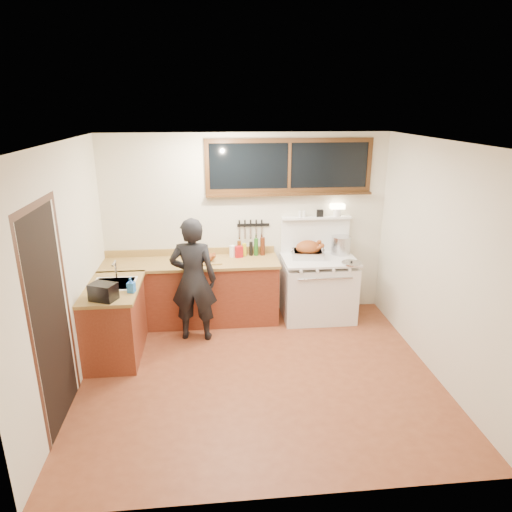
{
  "coord_description": "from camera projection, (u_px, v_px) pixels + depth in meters",
  "views": [
    {
      "loc": [
        -0.49,
        -4.53,
        2.95
      ],
      "look_at": [
        0.05,
        0.85,
        1.15
      ],
      "focal_mm": 32.0,
      "sensor_mm": 36.0,
      "label": 1
    }
  ],
  "objects": [
    {
      "name": "pot_lid",
      "position": [
        351.0,
        263.0,
        6.17
      ],
      "size": [
        0.29,
        0.29,
        0.04
      ],
      "color": "silver",
      "rests_on": "vintage_stove"
    },
    {
      "name": "counter_left",
      "position": [
        115.0,
        321.0,
        5.54
      ],
      "size": [
        0.64,
        1.09,
        0.9
      ],
      "color": "maroon",
      "rests_on": "ground"
    },
    {
      "name": "roast_turkey",
      "position": [
        308.0,
        250.0,
        6.4
      ],
      "size": [
        0.48,
        0.38,
        0.25
      ],
      "color": "silver",
      "rests_on": "vintage_stove"
    },
    {
      "name": "toaster",
      "position": [
        103.0,
        292.0,
        5.01
      ],
      "size": [
        0.33,
        0.28,
        0.19
      ],
      "color": "black",
      "rests_on": "counter_left"
    },
    {
      "name": "saucepan",
      "position": [
        314.0,
        248.0,
        6.65
      ],
      "size": [
        0.2,
        0.29,
        0.12
      ],
      "color": "silver",
      "rests_on": "vintage_stove"
    },
    {
      "name": "coffee_tin",
      "position": [
        239.0,
        252.0,
        6.42
      ],
      "size": [
        0.12,
        0.11,
        0.16
      ],
      "color": "maroon",
      "rests_on": "counter_back"
    },
    {
      "name": "vintage_stove",
      "position": [
        318.0,
        287.0,
        6.53
      ],
      "size": [
        1.02,
        0.74,
        1.61
      ],
      "color": "white",
      "rests_on": "ground"
    },
    {
      "name": "soap_bottle",
      "position": [
        131.0,
        285.0,
        5.21
      ],
      "size": [
        0.1,
        0.1,
        0.18
      ],
      "color": "blue",
      "rests_on": "counter_left"
    },
    {
      "name": "man",
      "position": [
        193.0,
        280.0,
        5.83
      ],
      "size": [
        0.64,
        0.47,
        1.64
      ],
      "color": "black",
      "rests_on": "ground"
    },
    {
      "name": "bottle_cluster",
      "position": [
        252.0,
        248.0,
        6.48
      ],
      "size": [
        0.4,
        0.07,
        0.26
      ],
      "color": "black",
      "rests_on": "counter_back"
    },
    {
      "name": "pitcher",
      "position": [
        232.0,
        251.0,
        6.44
      ],
      "size": [
        0.11,
        0.11,
        0.16
      ],
      "color": "white",
      "rests_on": "counter_back"
    },
    {
      "name": "left_doorway",
      "position": [
        51.0,
        317.0,
        4.2
      ],
      "size": [
        0.02,
        1.04,
        2.17
      ],
      "color": "black",
      "rests_on": "ground"
    },
    {
      "name": "cutting_board",
      "position": [
        208.0,
        259.0,
        6.21
      ],
      "size": [
        0.39,
        0.31,
        0.13
      ],
      "color": "olive",
      "rests_on": "counter_back"
    },
    {
      "name": "room_shell",
      "position": [
        259.0,
        236.0,
        4.73
      ],
      "size": [
        4.1,
        3.6,
        2.65
      ],
      "color": "beige",
      "rests_on": "ground"
    },
    {
      "name": "knife_strip",
      "position": [
        252.0,
        226.0,
        6.48
      ],
      "size": [
        0.46,
        0.03,
        0.28
      ],
      "color": "black",
      "rests_on": "room_shell"
    },
    {
      "name": "sink_unit",
      "position": [
        115.0,
        288.0,
        5.49
      ],
      "size": [
        0.5,
        0.45,
        0.37
      ],
      "color": "white",
      "rests_on": "counter_left"
    },
    {
      "name": "ground_plane",
      "position": [
        259.0,
        375.0,
        5.26
      ],
      "size": [
        4.0,
        3.5,
        0.02
      ],
      "primitive_type": "cube",
      "color": "brown"
    },
    {
      "name": "stockpot",
      "position": [
        341.0,
        245.0,
        6.55
      ],
      "size": [
        0.37,
        0.37,
        0.26
      ],
      "color": "silver",
      "rests_on": "vintage_stove"
    },
    {
      "name": "counter_back",
      "position": [
        192.0,
        291.0,
        6.41
      ],
      "size": [
        2.44,
        0.64,
        1.0
      ],
      "color": "maroon",
      "rests_on": "ground"
    },
    {
      "name": "back_window",
      "position": [
        289.0,
        172.0,
        6.28
      ],
      "size": [
        2.32,
        0.13,
        0.77
      ],
      "color": "black",
      "rests_on": "room_shell"
    }
  ]
}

